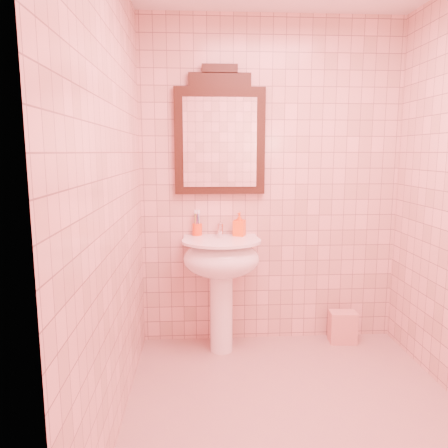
{
  "coord_description": "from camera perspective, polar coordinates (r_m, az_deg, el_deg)",
  "views": [
    {
      "loc": [
        -0.56,
        -2.25,
        1.5
      ],
      "look_at": [
        -0.4,
        0.55,
        1.03
      ],
      "focal_mm": 35.0,
      "sensor_mm": 36.0,
      "label": 1
    }
  ],
  "objects": [
    {
      "name": "floor",
      "position": [
        2.76,
        9.72,
        -23.57
      ],
      "size": [
        2.2,
        2.2,
        0.0
      ],
      "primitive_type": "plane",
      "color": "#A68178",
      "rests_on": "ground"
    },
    {
      "name": "back_wall",
      "position": [
        3.41,
        6.11,
        5.18
      ],
      "size": [
        2.0,
        0.02,
        2.5
      ],
      "primitive_type": "cube",
      "color": "beige",
      "rests_on": "floor"
    },
    {
      "name": "pedestal_sink",
      "position": [
        3.24,
        -0.34,
        -5.56
      ],
      "size": [
        0.58,
        0.58,
        0.86
      ],
      "color": "white",
      "rests_on": "floor"
    },
    {
      "name": "faucet",
      "position": [
        3.32,
        -0.48,
        -0.63
      ],
      "size": [
        0.04,
        0.16,
        0.11
      ],
      "color": "white",
      "rests_on": "pedestal_sink"
    },
    {
      "name": "mirror",
      "position": [
        3.33,
        -0.55,
        11.5
      ],
      "size": [
        0.68,
        0.06,
        0.95
      ],
      "color": "black",
      "rests_on": "back_wall"
    },
    {
      "name": "toothbrush_cup",
      "position": [
        3.35,
        -3.52,
        -0.66
      ],
      "size": [
        0.07,
        0.07,
        0.17
      ],
      "rotation": [
        0.0,
        0.0,
        -0.18
      ],
      "color": "#F94214",
      "rests_on": "pedestal_sink"
    },
    {
      "name": "soap_dispenser",
      "position": [
        3.32,
        2.01,
        -0.04
      ],
      "size": [
        0.11,
        0.11,
        0.18
      ],
      "primitive_type": "imported",
      "rotation": [
        0.0,
        0.0,
        -0.38
      ],
      "color": "#FF5815",
      "rests_on": "pedestal_sink"
    },
    {
      "name": "towel",
      "position": [
        3.68,
        15.23,
        -12.85
      ],
      "size": [
        0.22,
        0.15,
        0.25
      ],
      "primitive_type": "cube",
      "rotation": [
        0.0,
        0.0,
        -0.08
      ],
      "color": "#C97682",
      "rests_on": "floor"
    }
  ]
}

